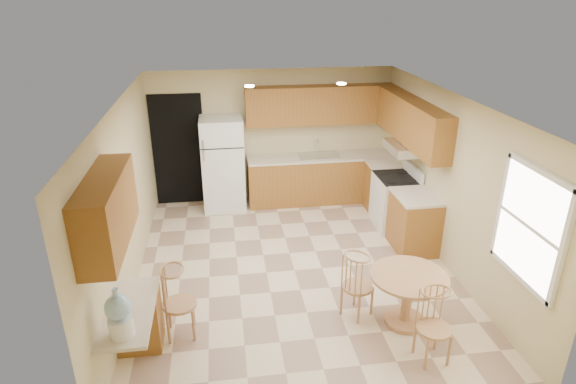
{
  "coord_description": "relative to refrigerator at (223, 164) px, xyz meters",
  "views": [
    {
      "loc": [
        -0.97,
        -5.98,
        3.82
      ],
      "look_at": [
        -0.05,
        0.3,
        1.13
      ],
      "focal_mm": 30.0,
      "sensor_mm": 36.0,
      "label": 1
    }
  ],
  "objects": [
    {
      "name": "wall_right",
      "position": [
        3.2,
        -2.4,
        0.39
      ],
      "size": [
        0.02,
        5.5,
        2.5
      ],
      "primitive_type": "cube",
      "color": "#CABA88",
      "rests_on": "floor"
    },
    {
      "name": "wall_left",
      "position": [
        -1.3,
        -2.4,
        0.39
      ],
      "size": [
        0.02,
        5.5,
        2.5
      ],
      "primitive_type": "cube",
      "color": "#CABA88",
      "rests_on": "floor"
    },
    {
      "name": "stove",
      "position": [
        2.88,
        -1.22,
        -0.39
      ],
      "size": [
        0.65,
        0.76,
        1.09
      ],
      "color": "white",
      "rests_on": "floor"
    },
    {
      "name": "floor",
      "position": [
        0.95,
        -2.4,
        -0.86
      ],
      "size": [
        5.5,
        5.5,
        0.0
      ],
      "primitive_type": "plane",
      "color": "beige",
      "rests_on": "ground"
    },
    {
      "name": "base_cab_right_b",
      "position": [
        2.9,
        -2.0,
        -0.43
      ],
      "size": [
        0.6,
        0.8,
        0.87
      ],
      "primitive_type": "cube",
      "color": "#9B6427",
      "rests_on": "floor"
    },
    {
      "name": "can_light_a",
      "position": [
        0.45,
        -1.2,
        1.62
      ],
      "size": [
        0.14,
        0.14,
        0.02
      ],
      "primitive_type": "cylinder",
      "color": "white",
      "rests_on": "ceiling"
    },
    {
      "name": "desk_top",
      "position": [
        -1.05,
        -4.1,
        -0.11
      ],
      "size": [
        0.5,
        1.2,
        0.04
      ],
      "primitive_type": "cube",
      "color": "beige",
      "rests_on": "desk_pedestal"
    },
    {
      "name": "wall_back",
      "position": [
        0.95,
        0.35,
        0.39
      ],
      "size": [
        4.5,
        0.02,
        2.5
      ],
      "primitive_type": "cube",
      "color": "#CABA88",
      "rests_on": "floor"
    },
    {
      "name": "dining_table",
      "position": [
        2.11,
        -3.78,
        -0.41
      ],
      "size": [
        0.93,
        0.93,
        0.69
      ],
      "rotation": [
        0.0,
        0.0,
        0.37
      ],
      "color": "tan",
      "rests_on": "floor"
    },
    {
      "name": "doorway",
      "position": [
        -0.8,
        0.34,
        0.19
      ],
      "size": [
        0.9,
        0.02,
        2.1
      ],
      "primitive_type": "cube",
      "color": "black",
      "rests_on": "floor"
    },
    {
      "name": "chair_desk",
      "position": [
        -0.6,
        -3.69,
        -0.31
      ],
      "size": [
        0.4,
        0.51,
        0.9
      ],
      "rotation": [
        0.0,
        0.0,
        -1.52
      ],
      "color": "tan",
      "rests_on": "floor"
    },
    {
      "name": "counter_back",
      "position": [
        1.83,
        0.05,
        0.03
      ],
      "size": [
        2.75,
        0.63,
        0.04
      ],
      "primitive_type": "cube",
      "color": "beige",
      "rests_on": "base_cab_back"
    },
    {
      "name": "chair_table_a",
      "position": [
        1.56,
        -3.61,
        -0.34
      ],
      "size": [
        0.38,
        0.48,
        0.86
      ],
      "rotation": [
        0.0,
        0.0,
        -0.92
      ],
      "color": "tan",
      "rests_on": "floor"
    },
    {
      "name": "sink",
      "position": [
        1.8,
        0.05,
        0.05
      ],
      "size": [
        0.78,
        0.44,
        0.01
      ],
      "primitive_type": "cube",
      "color": "silver",
      "rests_on": "counter_back"
    },
    {
      "name": "wall_front",
      "position": [
        0.95,
        -5.15,
        0.39
      ],
      "size": [
        4.5,
        0.02,
        2.5
      ],
      "primitive_type": "cube",
      "color": "#CABA88",
      "rests_on": "floor"
    },
    {
      "name": "base_cab_back",
      "position": [
        1.83,
        0.05,
        -0.43
      ],
      "size": [
        2.75,
        0.6,
        0.87
      ],
      "primitive_type": "cube",
      "color": "#9B6427",
      "rests_on": "floor"
    },
    {
      "name": "upper_cab_left",
      "position": [
        -1.13,
        -4.0,
        0.99
      ],
      "size": [
        0.33,
        1.4,
        0.7
      ],
      "primitive_type": "cube",
      "color": "#9B6427",
      "rests_on": "wall_left"
    },
    {
      "name": "chair_table_b",
      "position": [
        2.16,
        -4.51,
        -0.34
      ],
      "size": [
        0.38,
        0.38,
        0.86
      ],
      "rotation": [
        0.0,
        0.0,
        3.23
      ],
      "color": "tan",
      "rests_on": "floor"
    },
    {
      "name": "range_hood",
      "position": [
        2.95,
        -1.22,
        0.56
      ],
      "size": [
        0.5,
        0.76,
        0.14
      ],
      "primitive_type": "cube",
      "color": "silver",
      "rests_on": "upper_cab_right"
    },
    {
      "name": "counter_right_b",
      "position": [
        2.9,
        -2.0,
        0.03
      ],
      "size": [
        0.63,
        0.8,
        0.04
      ],
      "primitive_type": "cube",
      "color": "beige",
      "rests_on": "base_cab_right_b"
    },
    {
      "name": "ceiling",
      "position": [
        0.95,
        -2.4,
        1.64
      ],
      "size": [
        4.5,
        5.5,
        0.02
      ],
      "primitive_type": "cube",
      "color": "white",
      "rests_on": "wall_back"
    },
    {
      "name": "upper_cab_back",
      "position": [
        1.83,
        0.19,
        0.99
      ],
      "size": [
        2.75,
        0.33,
        0.7
      ],
      "primitive_type": "cube",
      "color": "#9B6427",
      "rests_on": "wall_back"
    },
    {
      "name": "desk_pedestal",
      "position": [
        -1.05,
        -3.72,
        -0.5
      ],
      "size": [
        0.48,
        0.42,
        0.72
      ],
      "primitive_type": "cube",
      "color": "#9B6427",
      "rests_on": "floor"
    },
    {
      "name": "window",
      "position": [
        3.18,
        -4.25,
        0.64
      ],
      "size": [
        0.06,
        1.12,
        1.3
      ],
      "color": "white",
      "rests_on": "wall_right"
    },
    {
      "name": "upper_cab_right",
      "position": [
        3.04,
        -1.19,
        0.99
      ],
      "size": [
        0.33,
        2.42,
        0.7
      ],
      "primitive_type": "cube",
      "color": "#9B6427",
      "rests_on": "wall_right"
    },
    {
      "name": "counter_right_a",
      "position": [
        2.9,
        -0.54,
        0.03
      ],
      "size": [
        0.63,
        0.59,
        0.04
      ],
      "primitive_type": "cube",
      "color": "beige",
      "rests_on": "base_cab_right_a"
    },
    {
      "name": "water_crock",
      "position": [
        -1.05,
        -4.5,
        0.14
      ],
      "size": [
        0.25,
        0.25,
        0.52
      ],
      "color": "white",
      "rests_on": "desk_top"
    },
    {
      "name": "can_light_b",
      "position": [
        1.85,
        -1.2,
        1.62
      ],
      "size": [
        0.14,
        0.14,
        0.02
      ],
      "primitive_type": "cylinder",
      "color": "white",
      "rests_on": "ceiling"
    },
    {
      "name": "refrigerator",
      "position": [
        0.0,
        0.0,
        0.0
      ],
      "size": [
        0.76,
        0.74,
        1.72
      ],
      "color": "white",
      "rests_on": "floor"
    },
    {
      "name": "base_cab_right_a",
      "position": [
        2.9,
        -0.54,
        -0.43
      ],
      "size": [
        0.6,
        0.59,
        0.87
      ],
      "primitive_type": "cube",
      "color": "#9B6427",
      "rests_on": "floor"
    }
  ]
}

